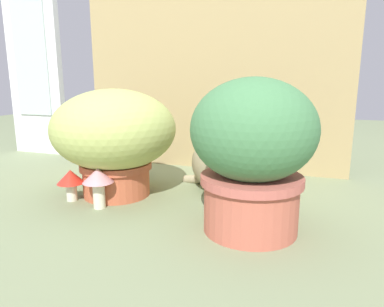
% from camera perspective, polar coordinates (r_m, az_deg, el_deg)
% --- Properties ---
extents(ground_plane, '(6.00, 6.00, 0.00)m').
position_cam_1_polar(ground_plane, '(1.24, -4.16, -8.13)').
color(ground_plane, gray).
extents(cardboard_backdrop, '(1.27, 0.03, 0.94)m').
position_cam_1_polar(cardboard_backdrop, '(1.68, 3.16, 13.52)').
color(cardboard_backdrop, tan).
rests_on(cardboard_backdrop, ground).
extents(window_panel_white, '(0.35, 0.05, 0.98)m').
position_cam_1_polar(window_panel_white, '(2.22, -24.39, 12.80)').
color(window_panel_white, white).
rests_on(window_panel_white, ground).
extents(grass_planter, '(0.45, 0.45, 0.40)m').
position_cam_1_polar(grass_planter, '(1.31, -12.57, 2.86)').
color(grass_planter, '#BE5B3B').
rests_on(grass_planter, ground).
extents(leafy_planter, '(0.35, 0.35, 0.44)m').
position_cam_1_polar(leafy_planter, '(0.98, 9.90, 0.52)').
color(leafy_planter, '#BC5E49').
rests_on(leafy_planter, ground).
extents(cat, '(0.37, 0.23, 0.32)m').
position_cam_1_polar(cat, '(1.32, 5.67, -1.41)').
color(cat, tan).
rests_on(cat, ground).
extents(mushroom_ornament_pink, '(0.10, 0.10, 0.14)m').
position_cam_1_polar(mushroom_ornament_pink, '(1.21, -15.12, -4.16)').
color(mushroom_ornament_pink, beige).
rests_on(mushroom_ornament_pink, ground).
extents(mushroom_ornament_red, '(0.10, 0.10, 0.11)m').
position_cam_1_polar(mushroom_ornament_red, '(1.32, -19.25, -3.98)').
color(mushroom_ornament_red, silver).
rests_on(mushroom_ornament_red, ground).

